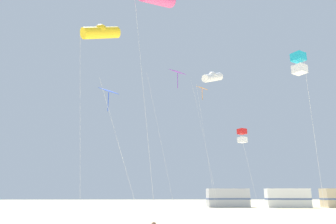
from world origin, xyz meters
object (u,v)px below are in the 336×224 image
kite_tube_gold (101,32)px  rv_van_white (288,198)px  kite_diamond_violet (176,78)px  rv_van_silver (228,198)px  kite_box_scarlet (242,136)px  kite_box_cyan (299,64)px  kite_diamond_orange (202,94)px  kite_diamond_blue (109,96)px  kite_tube_white (213,77)px

kite_tube_gold → rv_van_white: bearing=53.7°
kite_diamond_violet → rv_van_silver: size_ratio=1.62×
kite_diamond_violet → kite_box_scarlet: bearing=41.5°
kite_box_cyan → kite_diamond_violet: bearing=140.3°
kite_box_scarlet → kite_diamond_violet: 8.31m
kite_diamond_violet → kite_box_cyan: kite_diamond_violet is taller
kite_diamond_orange → kite_box_cyan: size_ratio=1.30×
kite_diamond_blue → kite_diamond_orange: size_ratio=0.65×
kite_diamond_violet → rv_van_white: kite_diamond_violet is taller
kite_diamond_violet → kite_diamond_orange: bearing=70.6°
kite_diamond_blue → kite_tube_gold: (-0.73, 0.20, 4.06)m
kite_tube_white → rv_van_silver: (6.17, 24.14, -10.85)m
kite_box_scarlet → kite_box_cyan: size_ratio=0.78×
kite_tube_gold → rv_van_white: (23.40, 31.91, -10.22)m
kite_tube_white → kite_box_scarlet: bearing=-24.5°
rv_van_silver → kite_box_scarlet: bearing=-101.7°
kite_box_scarlet → kite_diamond_orange: size_ratio=0.60×
kite_tube_white → kite_diamond_violet: size_ratio=1.23×
kite_box_cyan → rv_van_silver: bearing=84.2°
kite_diamond_blue → kite_box_cyan: kite_box_cyan is taller
kite_box_scarlet → kite_box_cyan: bearing=-87.4°
kite_tube_white → kite_box_cyan: (2.59, -11.25, -3.37)m
kite_tube_white → kite_diamond_orange: (-0.56, 2.67, -0.71)m
kite_diamond_violet → rv_van_white: bearing=57.1°
kite_diamond_blue → kite_box_scarlet: (9.79, 8.41, -0.79)m
kite_diamond_orange → kite_box_cyan: (3.15, -13.92, -2.65)m
rv_van_silver → rv_van_white: (8.83, -1.41, 0.00)m
kite_diamond_orange → kite_box_cyan: 14.51m
rv_van_white → kite_diamond_violet: bearing=-117.9°
kite_tube_white → kite_box_scarlet: (2.12, -0.97, -5.48)m
kite_tube_gold → kite_box_cyan: bearing=-10.7°
kite_diamond_orange → kite_diamond_violet: kite_diamond_orange is taller
rv_van_silver → kite_box_cyan: bearing=-98.3°
kite_tube_gold → kite_diamond_violet: 5.94m
kite_diamond_orange → rv_van_silver: 24.68m
kite_box_scarlet → rv_van_white: bearing=61.5°
kite_diamond_blue → kite_diamond_violet: kite_diamond_violet is taller
kite_tube_white → kite_diamond_violet: kite_tube_white is taller
kite_box_scarlet → kite_diamond_orange: bearing=126.3°
kite_tube_gold → kite_tube_white: bearing=47.5°
kite_diamond_blue → kite_tube_white: bearing=50.7°
rv_van_silver → rv_van_white: size_ratio=0.99×
rv_van_white → kite_tube_gold: bearing=-121.3°
kite_diamond_blue → kite_diamond_orange: 14.55m
kite_diamond_blue → kite_box_cyan: (10.27, -1.87, 1.33)m
kite_diamond_orange → kite_diamond_blue: bearing=-120.6°
kite_tube_white → rv_van_silver: kite_tube_white is taller
kite_diamond_violet → kite_tube_white: bearing=59.0°
kite_diamond_orange → kite_diamond_violet: 9.41m
kite_tube_white → kite_box_cyan: bearing=-77.0°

